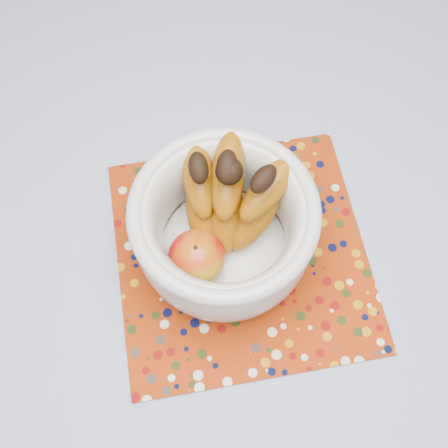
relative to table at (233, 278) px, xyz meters
The scene contains 4 objects.
table is the anchor object (origin of this frame).
tablecloth 0.08m from the table, ahead, with size 1.32×1.32×0.01m, color slate.
placemat 0.09m from the table, 35.39° to the left, with size 0.35×0.35×0.00m, color maroon.
fruit_bowl 0.18m from the table, 116.88° to the left, with size 0.26×0.24×0.19m.
Camera 1 is at (-0.01, -0.26, 1.46)m, focal length 42.00 mm.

